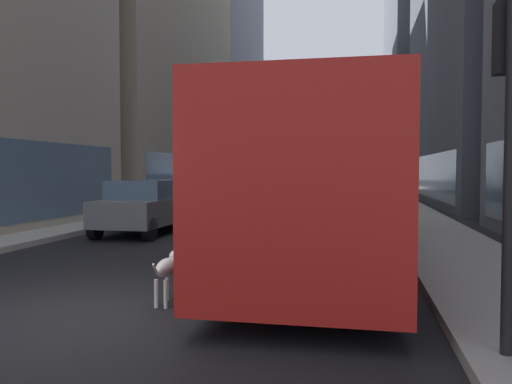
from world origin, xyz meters
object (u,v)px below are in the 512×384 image
at_px(car_white_van, 265,186).
at_px(dalmatian_dog, 168,268).
at_px(car_black_suv, 340,196).
at_px(traffic_light_near, 509,116).
at_px(box_truck, 320,174).
at_px(car_red_coupe, 193,198).
at_px(car_grey_wagon, 145,207).
at_px(transit_bus, 325,177).
at_px(car_silver_sedan, 349,183).
at_px(car_blue_hatchback, 285,183).

relative_size(car_white_van, dalmatian_dog, 4.50).
relative_size(car_black_suv, traffic_light_near, 1.18).
xyz_separation_m(car_black_suv, box_truck, (-1.60, 10.13, 0.85)).
bearing_deg(car_red_coupe, car_grey_wagon, -90.00).
xyz_separation_m(transit_bus, car_grey_wagon, (-5.60, 3.33, -0.96)).
bearing_deg(box_truck, transit_bus, -85.61).
bearing_deg(dalmatian_dog, car_silver_sedan, 86.88).
bearing_deg(car_grey_wagon, car_red_coupe, 90.00).
bearing_deg(car_red_coupe, car_white_van, 90.00).
bearing_deg(car_silver_sedan, car_blue_hatchback, 169.16).
height_order(car_white_van, car_grey_wagon, same).
xyz_separation_m(car_grey_wagon, car_blue_hatchback, (-0.00, 30.00, -0.00)).
bearing_deg(car_grey_wagon, transit_bus, -30.70).
height_order(car_red_coupe, dalmatian_dog, car_red_coupe).
xyz_separation_m(box_truck, traffic_light_near, (3.70, -26.54, 0.77)).
relative_size(transit_bus, car_silver_sedan, 2.84).
height_order(car_white_van, car_black_suv, same).
xyz_separation_m(car_white_van, car_grey_wagon, (0.00, -20.19, -0.00)).
height_order(car_grey_wagon, car_silver_sedan, same).
xyz_separation_m(car_red_coupe, car_blue_hatchback, (-0.00, 25.44, -0.00)).
distance_m(car_silver_sedan, box_truck, 11.54).
bearing_deg(traffic_light_near, transit_bus, 110.27).
distance_m(transit_bus, car_red_coupe, 9.72).
bearing_deg(car_silver_sedan, dalmatian_dog, -93.12).
relative_size(car_silver_sedan, box_truck, 0.54).
bearing_deg(car_grey_wagon, car_blue_hatchback, 90.00).
bearing_deg(car_red_coupe, car_black_suv, 26.89).
distance_m(car_white_van, traffic_light_near, 30.25).
relative_size(transit_bus, box_truck, 1.54).
bearing_deg(car_grey_wagon, car_black_suv, 52.88).
distance_m(car_white_van, box_truck, 4.88).
height_order(car_grey_wagon, car_black_suv, same).
bearing_deg(car_silver_sedan, traffic_light_near, -86.83).
bearing_deg(box_truck, car_blue_hatchback, 107.78).
bearing_deg(car_black_suv, car_grey_wagon, -127.12).
bearing_deg(box_truck, dalmatian_dog, -90.88).
xyz_separation_m(car_black_suv, dalmatian_dog, (-1.98, -14.83, -0.31)).
height_order(car_white_van, traffic_light_near, traffic_light_near).
bearing_deg(car_white_van, traffic_light_near, -75.23).
bearing_deg(car_red_coupe, box_truck, 72.86).
xyz_separation_m(transit_bus, car_black_suv, (0.00, 10.72, -0.96)).
bearing_deg(car_blue_hatchback, car_grey_wagon, -90.00).
bearing_deg(transit_bus, car_silver_sedan, 90.00).
xyz_separation_m(car_blue_hatchback, dalmatian_dog, (3.62, -37.43, -0.31)).
bearing_deg(car_white_van, car_blue_hatchback, 90.00).
distance_m(car_blue_hatchback, car_black_suv, 23.28).
relative_size(car_red_coupe, car_silver_sedan, 1.09).
xyz_separation_m(car_red_coupe, dalmatian_dog, (3.62, -11.99, -0.31)).
bearing_deg(car_red_coupe, dalmatian_dog, -73.21).
bearing_deg(car_red_coupe, car_blue_hatchback, 90.00).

